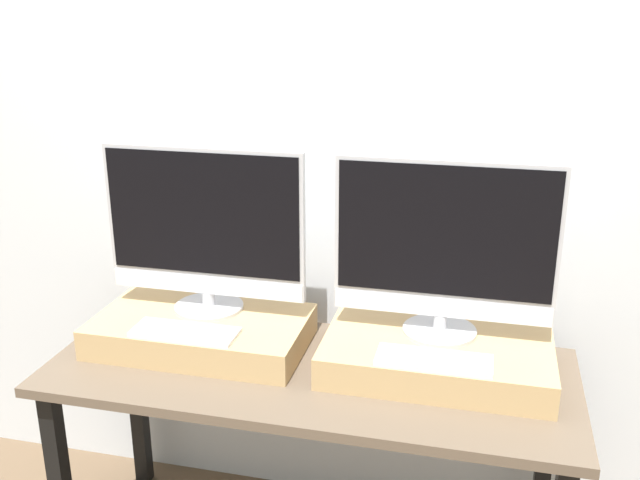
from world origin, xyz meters
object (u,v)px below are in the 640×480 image
Objects in this scene: monitor_left at (205,229)px; keyboard_right at (434,360)px; monitor_right at (444,247)px; keyboard_left at (185,332)px.

keyboard_right is at bearing -14.33° from monitor_left.
monitor_left reaches higher than keyboard_right.
monitor_left is 0.73m from monitor_right.
keyboard_left is 1.00× the size of keyboard_right.
keyboard_left is 0.73m from keyboard_right.
keyboard_right is at bearing -90.00° from monitor_right.
keyboard_right is (0.73, 0.00, 0.00)m from keyboard_left.
monitor_left is at bearing 180.00° from monitor_right.
monitor_left reaches higher than keyboard_left.
monitor_left is 2.02× the size of keyboard_left.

